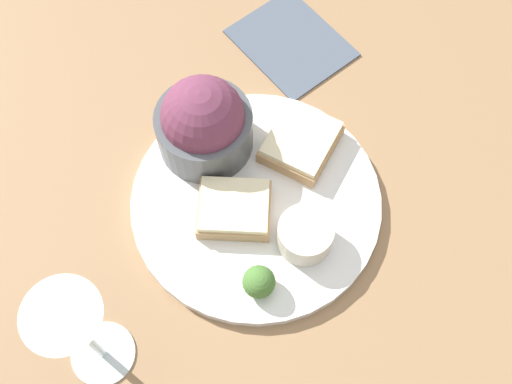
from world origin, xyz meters
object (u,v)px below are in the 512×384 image
object	(u,v)px
sauce_ramekin	(305,234)
wine_glass	(76,329)
cheese_toast_far	(236,210)
cheese_toast_near	(301,142)
napkin	(291,42)
salad_bowl	(204,123)

from	to	relation	value
sauce_ramekin	wine_glass	world-z (taller)	wine_glass
cheese_toast_far	wine_glass	size ratio (longest dim) A/B	0.65
cheese_toast_near	napkin	xyz separation A→B (m)	(0.09, 0.14, -0.02)
sauce_ramekin	cheese_toast_far	world-z (taller)	sauce_ramekin
sauce_ramekin	napkin	size ratio (longest dim) A/B	0.40
cheese_toast_near	napkin	world-z (taller)	cheese_toast_near
cheese_toast_far	wine_glass	xyz separation A→B (m)	(-0.20, -0.05, 0.09)
cheese_toast_far	sauce_ramekin	bearing A→B (deg)	-57.54
salad_bowl	cheese_toast_far	bearing A→B (deg)	-103.64
salad_bowl	cheese_toast_far	world-z (taller)	salad_bowl
sauce_ramekin	cheese_toast_near	world-z (taller)	sauce_ramekin
salad_bowl	cheese_toast_near	xyz separation A→B (m)	(0.09, -0.07, -0.03)
salad_bowl	wine_glass	bearing A→B (deg)	-147.07
salad_bowl	sauce_ramekin	size ratio (longest dim) A/B	1.83
wine_glass	napkin	size ratio (longest dim) A/B	1.08
sauce_ramekin	wine_glass	size ratio (longest dim) A/B	0.38
salad_bowl	sauce_ramekin	distance (m)	0.17
sauce_ramekin	napkin	xyz separation A→B (m)	(0.16, 0.24, -0.03)
cheese_toast_far	napkin	bearing A→B (deg)	39.78
cheese_toast_near	salad_bowl	bearing A→B (deg)	141.76
napkin	sauce_ramekin	bearing A→B (deg)	-123.41
cheese_toast_far	cheese_toast_near	bearing A→B (deg)	14.28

